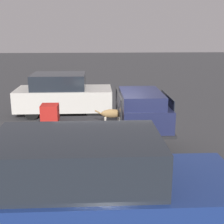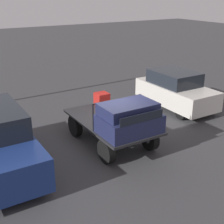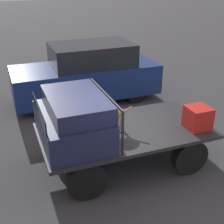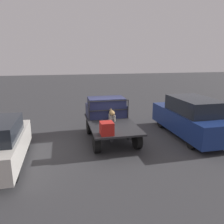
{
  "view_description": "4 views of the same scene",
  "coord_description": "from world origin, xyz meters",
  "px_view_note": "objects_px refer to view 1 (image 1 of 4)",
  "views": [
    {
      "loc": [
        -0.15,
        -8.56,
        3.58
      ],
      "look_at": [
        0.27,
        -0.11,
        1.31
      ],
      "focal_mm": 50.0,
      "sensor_mm": 36.0,
      "label": 1
    },
    {
      "loc": [
        8.92,
        -5.37,
        5.27
      ],
      "look_at": [
        0.27,
        -0.11,
        1.31
      ],
      "focal_mm": 50.0,
      "sensor_mm": 36.0,
      "label": 2
    },
    {
      "loc": [
        2.49,
        5.72,
        4.24
      ],
      "look_at": [
        0.27,
        -0.11,
        1.31
      ],
      "focal_mm": 50.0,
      "sensor_mm": 36.0,
      "label": 3
    },
    {
      "loc": [
        -9.52,
        2.13,
        3.87
      ],
      "look_at": [
        0.27,
        -0.11,
        1.31
      ],
      "focal_mm": 35.0,
      "sensor_mm": 36.0,
      "label": 4
    }
  ],
  "objects_px": {
    "dog": "(115,113)",
    "parked_sedan": "(63,94)",
    "flatbed_truck": "(102,134)",
    "cargo_crate": "(50,113)",
    "parked_pickup_far": "(89,194)"
  },
  "relations": [
    {
      "from": "flatbed_truck",
      "to": "dog",
      "type": "height_order",
      "value": "dog"
    },
    {
      "from": "parked_sedan",
      "to": "parked_pickup_far",
      "type": "height_order",
      "value": "parked_pickup_far"
    },
    {
      "from": "dog",
      "to": "parked_sedan",
      "type": "bearing_deg",
      "value": 112.25
    },
    {
      "from": "flatbed_truck",
      "to": "cargo_crate",
      "type": "xyz_separation_m",
      "value": [
        -1.56,
        0.52,
        0.51
      ]
    },
    {
      "from": "cargo_crate",
      "to": "flatbed_truck",
      "type": "bearing_deg",
      "value": -18.45
    },
    {
      "from": "flatbed_truck",
      "to": "parked_sedan",
      "type": "bearing_deg",
      "value": 109.32
    },
    {
      "from": "parked_pickup_far",
      "to": "cargo_crate",
      "type": "bearing_deg",
      "value": 102.91
    },
    {
      "from": "parked_sedan",
      "to": "parked_pickup_far",
      "type": "distance_m",
      "value": 8.61
    },
    {
      "from": "cargo_crate",
      "to": "parked_sedan",
      "type": "relative_size",
      "value": 0.13
    },
    {
      "from": "dog",
      "to": "flatbed_truck",
      "type": "bearing_deg",
      "value": 162.84
    },
    {
      "from": "parked_pickup_far",
      "to": "parked_sedan",
      "type": "bearing_deg",
      "value": 95.84
    },
    {
      "from": "flatbed_truck",
      "to": "parked_sedan",
      "type": "relative_size",
      "value": 0.95
    },
    {
      "from": "cargo_crate",
      "to": "parked_pickup_far",
      "type": "xyz_separation_m",
      "value": [
        1.26,
        -4.48,
        -0.18
      ]
    },
    {
      "from": "dog",
      "to": "parked_sedan",
      "type": "distance_m",
      "value": 5.08
    },
    {
      "from": "flatbed_truck",
      "to": "dog",
      "type": "relative_size",
      "value": 3.78
    }
  ]
}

